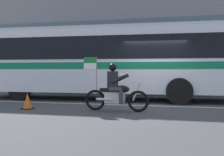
{
  "coord_description": "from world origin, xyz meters",
  "views": [
    {
      "loc": [
        0.85,
        -10.82,
        1.34
      ],
      "look_at": [
        -1.54,
        -0.84,
        1.04
      ],
      "focal_mm": 43.64,
      "sensor_mm": 36.0,
      "label": 1
    }
  ],
  "objects_px": {
    "motorcycle_with_rider": "(115,91)",
    "traffic_cone": "(28,101)",
    "transit_bus": "(106,58)",
    "fire_hydrant": "(173,86)"
  },
  "relations": [
    {
      "from": "fire_hydrant",
      "to": "traffic_cone",
      "type": "xyz_separation_m",
      "value": [
        -4.82,
        -6.08,
        -0.26
      ]
    },
    {
      "from": "motorcycle_with_rider",
      "to": "traffic_cone",
      "type": "distance_m",
      "value": 3.1
    },
    {
      "from": "motorcycle_with_rider",
      "to": "fire_hydrant",
      "type": "bearing_deg",
      "value": 73.38
    },
    {
      "from": "transit_bus",
      "to": "motorcycle_with_rider",
      "type": "relative_size",
      "value": 5.44
    },
    {
      "from": "transit_bus",
      "to": "fire_hydrant",
      "type": "distance_m",
      "value": 4.1
    },
    {
      "from": "transit_bus",
      "to": "traffic_cone",
      "type": "bearing_deg",
      "value": -117.24
    },
    {
      "from": "transit_bus",
      "to": "traffic_cone",
      "type": "distance_m",
      "value": 4.36
    },
    {
      "from": "transit_bus",
      "to": "fire_hydrant",
      "type": "height_order",
      "value": "transit_bus"
    },
    {
      "from": "motorcycle_with_rider",
      "to": "fire_hydrant",
      "type": "distance_m",
      "value": 6.12
    },
    {
      "from": "transit_bus",
      "to": "motorcycle_with_rider",
      "type": "xyz_separation_m",
      "value": [
        1.21,
        -3.38,
        -1.22
      ]
    }
  ]
}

